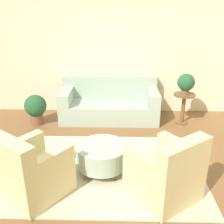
% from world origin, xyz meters
% --- Properties ---
extents(ground_plane, '(16.00, 16.00, 0.00)m').
position_xyz_m(ground_plane, '(0.00, 0.00, 0.00)').
color(ground_plane, brown).
extents(wall_back, '(8.90, 0.12, 2.80)m').
position_xyz_m(wall_back, '(0.00, 2.51, 1.40)').
color(wall_back, beige).
rests_on(wall_back, ground_plane).
extents(rug, '(3.10, 2.13, 0.01)m').
position_xyz_m(rug, '(0.00, 0.00, 0.01)').
color(rug, beige).
rests_on(rug, ground_plane).
extents(couch, '(2.12, 0.91, 0.91)m').
position_xyz_m(couch, '(0.06, 2.00, 0.32)').
color(couch, '#9EB29E').
rests_on(couch, ground_plane).
extents(armchair_left, '(1.08, 1.08, 0.94)m').
position_xyz_m(armchair_left, '(-0.89, -0.61, 0.37)').
color(armchair_left, beige).
rests_on(armchair_left, rug).
extents(armchair_right, '(1.08, 1.08, 0.94)m').
position_xyz_m(armchair_right, '(0.89, -0.61, 0.37)').
color(armchair_right, beige).
rests_on(armchair_right, rug).
extents(ottoman_table, '(0.77, 0.77, 0.43)m').
position_xyz_m(ottoman_table, '(0.01, -0.04, 0.29)').
color(ottoman_table, '#9EB29E').
rests_on(ottoman_table, rug).
extents(side_table, '(0.45, 0.45, 0.67)m').
position_xyz_m(side_table, '(1.64, 1.75, 0.44)').
color(side_table, brown).
rests_on(side_table, ground_plane).
extents(potted_plant_on_side_table, '(0.35, 0.35, 0.43)m').
position_xyz_m(potted_plant_on_side_table, '(1.64, 1.75, 0.91)').
color(potted_plant_on_side_table, brown).
rests_on(potted_plant_on_side_table, side_table).
extents(potted_plant_floor, '(0.46, 0.46, 0.65)m').
position_xyz_m(potted_plant_floor, '(-1.50, 1.64, 0.38)').
color(potted_plant_floor, brown).
rests_on(potted_plant_floor, ground_plane).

